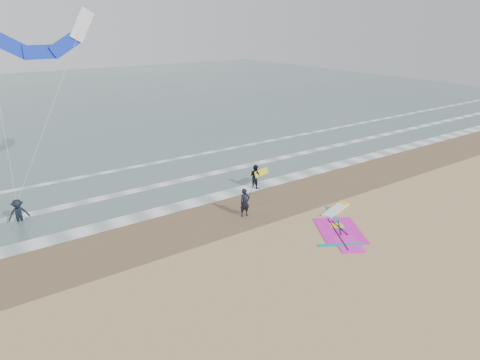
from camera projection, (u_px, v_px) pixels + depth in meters
ground at (315, 252)px, 19.92m from camera, size 120.00×120.00×0.00m
sea_water at (59, 102)px, 56.77m from camera, size 120.00×80.00×0.02m
wet_sand_band at (241, 208)px, 24.52m from camera, size 120.00×5.00×0.01m
foam_waterline at (202, 185)px, 27.93m from camera, size 120.00×9.15×0.02m
windsurf_rig at (340, 225)px, 22.49m from camera, size 5.09×4.82×0.12m
person_standing at (245, 203)px, 23.29m from camera, size 0.62×0.44×1.59m
person_walking at (255, 176)px, 27.29m from camera, size 0.73×0.86×1.55m
person_wading at (18, 208)px, 22.55m from camera, size 1.08×0.63×1.65m
held_pole at (249, 195)px, 23.32m from camera, size 0.17×0.86×1.82m
carried_kiteboard at (261, 172)px, 27.35m from camera, size 1.30×0.51×0.39m
surf_kite at (38, 39)px, 23.93m from camera, size 6.58×3.65×9.80m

